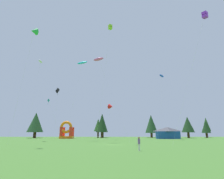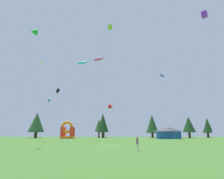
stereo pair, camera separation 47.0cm
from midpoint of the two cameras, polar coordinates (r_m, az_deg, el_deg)
ground_plane at (r=38.36m, az=-0.39°, el=-15.85°), size 120.00×120.00×0.00m
kite_lime_box at (r=48.40m, az=-0.79°, el=17.79°), size 3.89×6.54×27.26m
kite_white_parafoil at (r=61.47m, az=-20.47°, el=7.70°), size 2.03×9.93×23.06m
kite_pink_parafoil at (r=49.88m, az=-4.19°, el=8.85°), size 8.88×2.22×20.99m
kite_red_delta at (r=60.81m, az=-0.50°, el=-5.05°), size 2.77×3.33×10.94m
kite_teal_diamond at (r=62.81m, az=-18.39°, el=-3.23°), size 4.57×2.78×12.18m
kite_cyan_parafoil at (r=59.83m, az=-8.93°, el=7.78°), size 6.00×2.29×23.47m
kite_black_diamond at (r=55.95m, az=-15.78°, el=-0.49°), size 1.22×3.04×14.08m
kite_blue_parafoil at (r=69.36m, az=14.24°, el=3.90°), size 3.43×4.14×21.84m
kite_green_delta at (r=39.99m, az=-22.25°, el=15.54°), size 5.74×5.14×21.18m
kite_purple_box at (r=39.98m, az=25.35°, el=19.13°), size 5.82×6.88×23.04m
person_far_side at (r=25.54m, az=7.47°, el=-15.21°), size 0.37×0.37×1.71m
inflatable_blue_arch at (r=73.60m, az=-13.33°, el=-12.03°), size 4.59×4.27×6.19m
festival_tent at (r=72.29m, az=15.92°, el=-12.17°), size 7.62×4.04×3.99m
tree_row_0 at (r=84.47m, az=-21.64°, el=-8.99°), size 6.35×6.35×9.96m
tree_row_1 at (r=81.61m, az=-4.20°, el=-10.44°), size 3.51×3.51×7.61m
tree_row_2 at (r=81.61m, az=-3.05°, el=-9.79°), size 4.88×4.88×9.82m
tree_row_3 at (r=83.88m, az=-2.79°, el=-10.88°), size 3.69×3.69×6.82m
tree_row_4 at (r=85.71m, az=11.34°, el=-9.88°), size 5.24×5.24×9.55m
tree_row_5 at (r=83.96m, az=21.27°, el=-9.60°), size 4.99×4.99×8.30m
tree_row_6 at (r=90.18m, az=25.78°, el=-9.91°), size 3.66×3.66×6.81m
tree_row_7 at (r=91.18m, az=25.87°, el=-9.22°), size 3.34×3.34×8.25m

